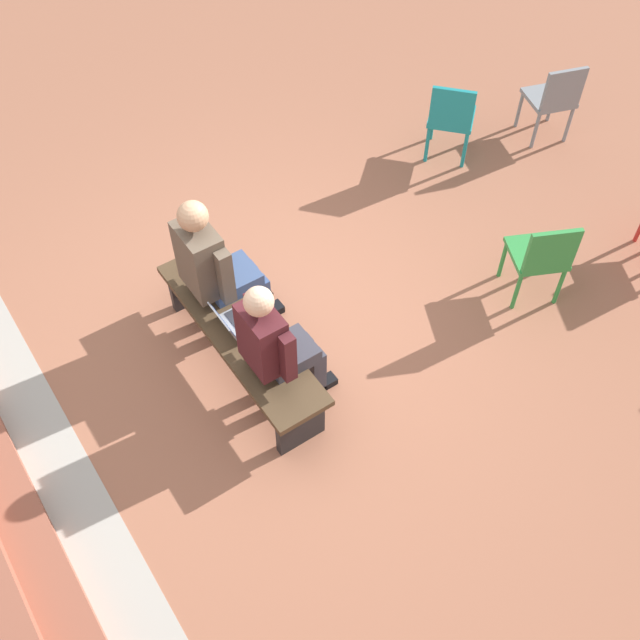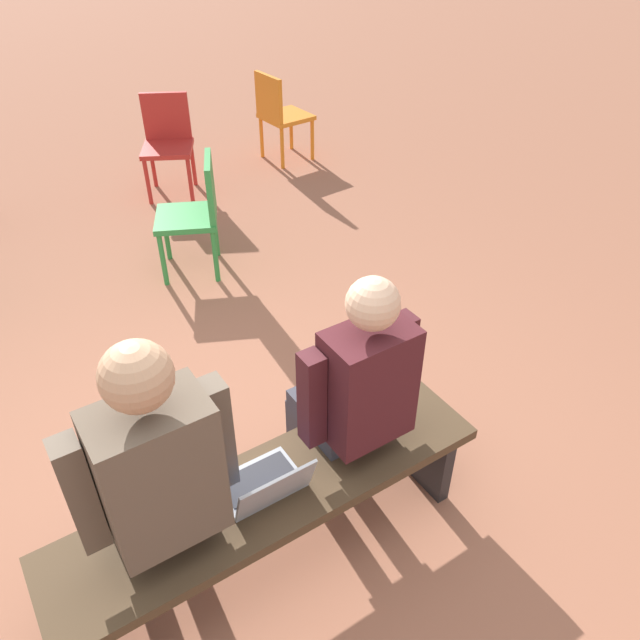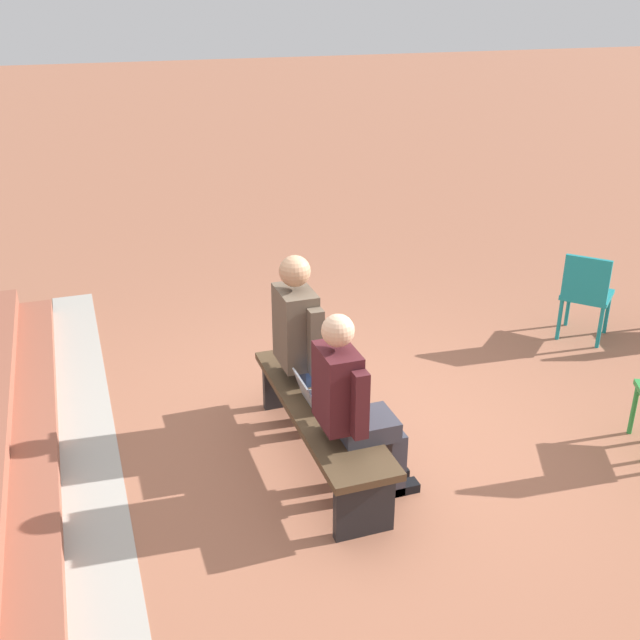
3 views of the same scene
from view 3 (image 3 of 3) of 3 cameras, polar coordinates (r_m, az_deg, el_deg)
The scene contains 7 objects.
ground_plane at distance 5.49m, azimuth 2.12°, elevation -9.33°, with size 60.00×60.00×0.00m, color #9E6047.
concrete_strip at distance 5.11m, azimuth -16.76°, elevation -13.36°, with size 7.40×0.40×0.01m, color #A8A399.
bench at distance 5.11m, azimuth 0.02°, elevation -7.39°, with size 1.80×0.44×0.45m.
person_student at distance 4.61m, azimuth 2.51°, elevation -6.24°, with size 0.51×0.65×1.29m.
person_adult at distance 5.29m, azimuth -0.73°, elevation -1.57°, with size 0.56×0.71×1.38m.
laptop at distance 5.06m, azimuth -0.22°, elevation -5.85°, with size 0.32×0.29×0.21m.
plastic_chair_foreground at distance 7.22m, azimuth 19.62°, elevation 2.07°, with size 0.59×0.59×0.84m.
Camera 3 is at (-4.26, 1.68, 3.04)m, focal length 42.00 mm.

